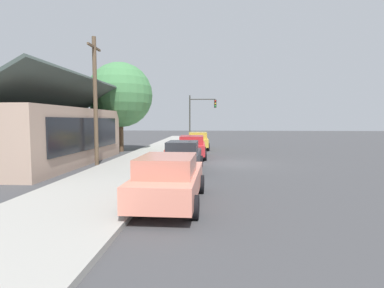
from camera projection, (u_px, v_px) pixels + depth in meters
ground_plane at (233, 163)px, 18.81m from camera, size 120.00×120.00×0.00m
sidewalk_curb at (144, 161)px, 19.16m from camera, size 60.00×4.20×0.16m
car_coral at (169, 179)px, 9.58m from camera, size 4.84×2.11×1.59m
car_charcoal at (183, 156)px, 15.92m from camera, size 4.34×1.95×1.59m
car_cherry at (192, 146)px, 21.52m from camera, size 4.90×2.15×1.59m
car_mustard at (198, 141)px, 27.80m from camera, size 4.50×2.19×1.59m
storefront_building at (36, 134)px, 18.50m from camera, size 12.50×6.88×5.26m
shade_tree at (120, 95)px, 25.75m from camera, size 5.44×5.44×7.52m
traffic_light_main at (200, 112)px, 31.14m from camera, size 0.37×2.79×5.20m
utility_pole_wooden at (95, 99)px, 17.92m from camera, size 1.80×0.24×7.50m
fire_hydrant_red at (165, 156)px, 18.71m from camera, size 0.22×0.22×0.71m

